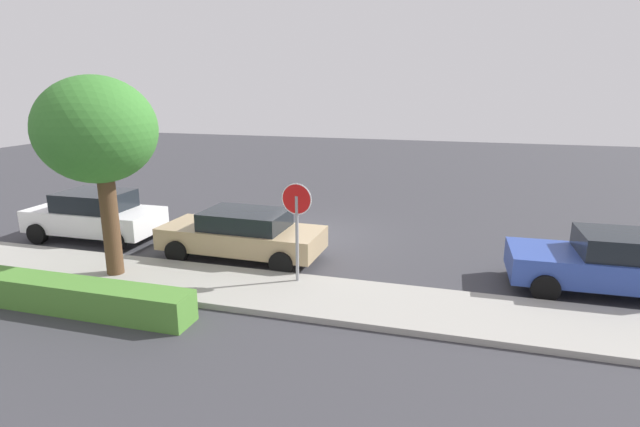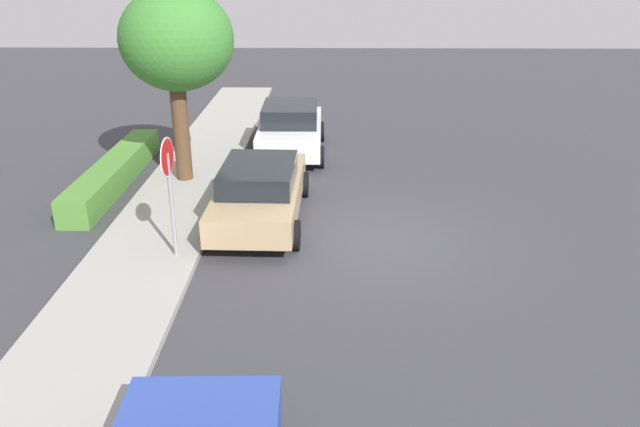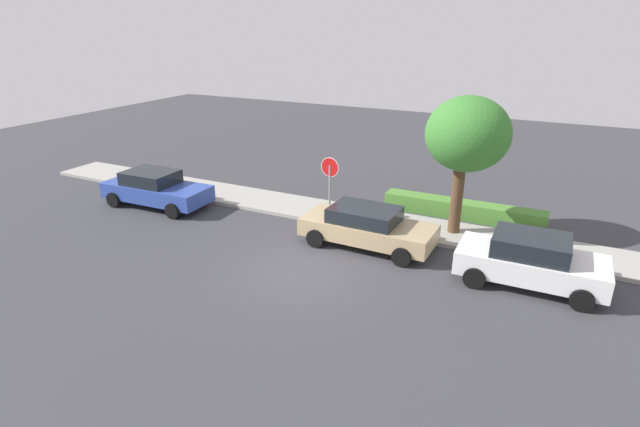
% 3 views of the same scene
% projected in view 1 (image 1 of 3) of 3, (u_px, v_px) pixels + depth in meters
% --- Properties ---
extents(ground_plane, '(60.00, 60.00, 0.00)m').
position_uv_depth(ground_plane, '(307.00, 235.00, 16.36)').
color(ground_plane, '#38383D').
extents(sidewalk_curb, '(32.00, 2.26, 0.14)m').
position_uv_depth(sidewalk_curb, '(247.00, 289.00, 11.92)').
color(sidewalk_curb, '#9E9B93').
rests_on(sidewalk_curb, ground_plane).
extents(stop_sign, '(0.76, 0.08, 2.57)m').
position_uv_depth(stop_sign, '(297.00, 217.00, 11.85)').
color(stop_sign, gray).
rests_on(stop_sign, ground_plane).
extents(parked_car_tan, '(4.61, 2.11, 1.40)m').
position_uv_depth(parked_car_tan, '(243.00, 234.00, 14.05)').
color(parked_car_tan, tan).
rests_on(parked_car_tan, ground_plane).
extents(parked_car_blue, '(4.64, 2.13, 1.48)m').
position_uv_depth(parked_car_blue, '(615.00, 263.00, 11.67)').
color(parked_car_blue, '#2D479E').
rests_on(parked_car_blue, ground_plane).
extents(parked_car_white, '(4.17, 2.09, 1.55)m').
position_uv_depth(parked_car_white, '(95.00, 215.00, 15.82)').
color(parked_car_white, white).
rests_on(parked_car_white, ground_plane).
extents(street_tree_near_corner, '(2.85, 2.85, 5.04)m').
position_uv_depth(street_tree_near_corner, '(97.00, 132.00, 11.93)').
color(street_tree_near_corner, '#513823').
rests_on(street_tree_near_corner, ground_plane).
extents(front_yard_hedge, '(6.23, 0.77, 0.68)m').
position_uv_depth(front_yard_hedge, '(62.00, 295.00, 10.94)').
color(front_yard_hedge, '#4C8433').
rests_on(front_yard_hedge, ground_plane).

